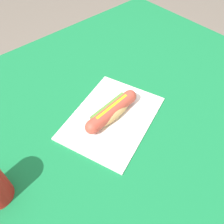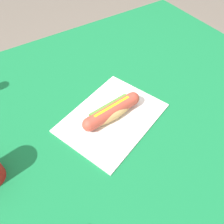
% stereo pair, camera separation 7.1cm
% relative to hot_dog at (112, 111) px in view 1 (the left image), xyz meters
% --- Properties ---
extents(ground_plane, '(6.00, 6.00, 0.00)m').
position_rel_hot_dog_xyz_m(ground_plane, '(0.07, 0.03, -0.79)').
color(ground_plane, '#6B6056').
rests_on(ground_plane, ground).
extents(dining_table, '(1.22, 1.02, 0.75)m').
position_rel_hot_dog_xyz_m(dining_table, '(0.07, 0.03, -0.15)').
color(dining_table, brown).
rests_on(dining_table, ground).
extents(paper_wrapper, '(0.37, 0.32, 0.01)m').
position_rel_hot_dog_xyz_m(paper_wrapper, '(0.00, -0.00, -0.03)').
color(paper_wrapper, silver).
rests_on(paper_wrapper, dining_table).
extents(hot_dog, '(0.21, 0.06, 0.05)m').
position_rel_hot_dog_xyz_m(hot_dog, '(0.00, 0.00, 0.00)').
color(hot_dog, tan).
rests_on(hot_dog, paper_wrapper).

